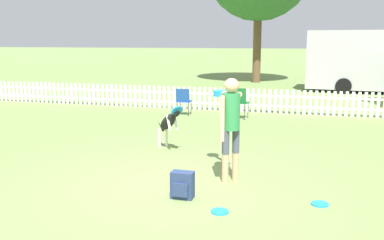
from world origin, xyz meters
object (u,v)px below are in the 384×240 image
at_px(backpack_on_grass, 182,185).
at_px(folding_chair_blue_left, 184,99).
at_px(frisbee_near_dog, 220,212).
at_px(folding_chair_center, 240,100).
at_px(frisbee_near_handler, 320,204).
at_px(equipment_trailer, 359,60).
at_px(handler_person, 230,116).
at_px(leaping_dog, 169,122).

relative_size(backpack_on_grass, folding_chair_blue_left, 0.48).
distance_m(frisbee_near_dog, folding_chair_center, 7.10).
distance_m(frisbee_near_handler, frisbee_near_dog, 1.46).
height_order(backpack_on_grass, folding_chair_blue_left, folding_chair_blue_left).
distance_m(folding_chair_blue_left, equipment_trailer, 9.97).
xyz_separation_m(handler_person, equipment_trailer, (3.20, 13.87, 0.35)).
xyz_separation_m(folding_chair_center, equipment_trailer, (3.97, 8.24, 0.87)).
bearing_deg(handler_person, leaping_dog, 90.36).
relative_size(handler_person, backpack_on_grass, 4.25).
xyz_separation_m(leaping_dog, frisbee_near_handler, (3.05, -2.33, -0.61)).
bearing_deg(folding_chair_center, backpack_on_grass, 99.17).
height_order(handler_person, equipment_trailer, equipment_trailer).
bearing_deg(leaping_dog, handler_person, 90.36).
height_order(frisbee_near_handler, frisbee_near_dog, same).
distance_m(handler_person, frisbee_near_handler, 1.94).
xyz_separation_m(leaping_dog, frisbee_near_dog, (1.74, -2.98, -0.61)).
height_order(handler_person, backpack_on_grass, handler_person).
relative_size(frisbee_near_handler, equipment_trailer, 0.05).
bearing_deg(frisbee_near_dog, frisbee_near_handler, 26.53).
height_order(frisbee_near_dog, folding_chair_center, folding_chair_center).
distance_m(frisbee_near_handler, folding_chair_blue_left, 7.66).
bearing_deg(folding_chair_blue_left, folding_chair_center, 171.98).
bearing_deg(leaping_dog, folding_chair_center, -146.16).
relative_size(frisbee_near_dog, equipment_trailer, 0.05).
relative_size(folding_chair_blue_left, equipment_trailer, 0.16).
xyz_separation_m(handler_person, folding_chair_blue_left, (-2.55, 5.78, -0.58)).
bearing_deg(folding_chair_blue_left, equipment_trailer, -128.66).
distance_m(backpack_on_grass, folding_chair_center, 6.65).
height_order(folding_chair_center, equipment_trailer, equipment_trailer).
bearing_deg(frisbee_near_handler, equipment_trailer, 83.17).
xyz_separation_m(handler_person, leaping_dog, (-1.60, 1.60, -0.46)).
height_order(handler_person, folding_chair_blue_left, handler_person).
bearing_deg(backpack_on_grass, equipment_trailer, 76.03).
bearing_deg(frisbee_near_handler, leaping_dog, 142.62).
bearing_deg(equipment_trailer, backpack_on_grass, -98.73).
distance_m(leaping_dog, frisbee_near_dog, 3.50).
height_order(frisbee_near_handler, equipment_trailer, equipment_trailer).
height_order(frisbee_near_dog, folding_chair_blue_left, folding_chair_blue_left).
bearing_deg(frisbee_near_handler, handler_person, 153.23).
distance_m(folding_chair_blue_left, folding_chair_center, 1.78).
relative_size(folding_chair_blue_left, folding_chair_center, 0.90).
bearing_deg(folding_chair_blue_left, handler_person, 110.57).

